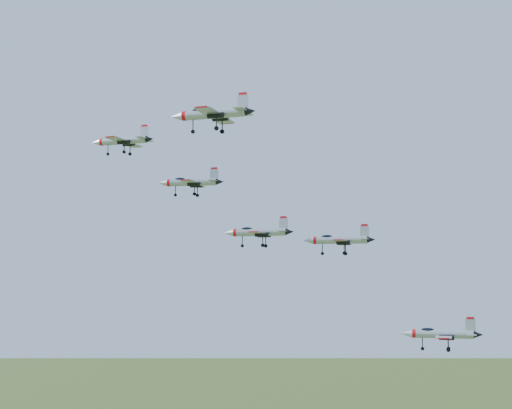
# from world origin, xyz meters

# --- Properties ---
(jet_lead) EXTENTS (13.34, 10.96, 3.58)m
(jet_lead) POSITION_xyz_m (-22.73, 9.10, 138.00)
(jet_lead) COLOR #ADB1BA
(jet_left_high) EXTENTS (11.94, 9.95, 3.19)m
(jet_left_high) POSITION_xyz_m (-5.40, 1.59, 128.24)
(jet_left_high) COLOR #ADB1BA
(jet_right_high) EXTENTS (13.65, 11.21, 3.66)m
(jet_right_high) POSITION_xyz_m (4.60, -14.90, 136.07)
(jet_right_high) COLOR #ADB1BA
(jet_left_low) EXTENTS (12.69, 10.49, 3.39)m
(jet_left_low) POSITION_xyz_m (19.32, 9.17, 118.14)
(jet_left_low) COLOR #ADB1BA
(jet_right_low) EXTENTS (10.86, 8.95, 2.90)m
(jet_right_low) POSITION_xyz_m (10.99, -12.05, 118.33)
(jet_right_low) COLOR #ADB1BA
(jet_trail) EXTENTS (12.18, 10.01, 3.26)m
(jet_trail) POSITION_xyz_m (36.56, -1.32, 103.15)
(jet_trail) COLOR #ADB1BA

